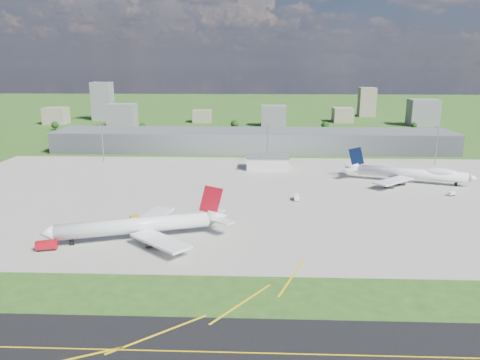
{
  "coord_description": "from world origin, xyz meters",
  "views": [
    {
      "loc": [
        4.07,
        -189.78,
        64.74
      ],
      "look_at": [
        -4.82,
        33.8,
        9.0
      ],
      "focal_mm": 35.0,
      "sensor_mm": 36.0,
      "label": 1
    }
  ],
  "objects_px": {
    "van_white_near": "(296,198)",
    "van_white_far": "(452,194)",
    "airliner_blue_quad": "(411,174)",
    "fire_truck": "(47,246)",
    "tug_yellow": "(134,217)",
    "airliner_red_twin": "(141,226)"
  },
  "relations": [
    {
      "from": "fire_truck",
      "to": "tug_yellow",
      "type": "relative_size",
      "value": 2.09
    },
    {
      "from": "fire_truck",
      "to": "tug_yellow",
      "type": "height_order",
      "value": "fire_truck"
    },
    {
      "from": "airliner_red_twin",
      "to": "van_white_near",
      "type": "distance_m",
      "value": 82.99
    },
    {
      "from": "airliner_red_twin",
      "to": "van_white_near",
      "type": "height_order",
      "value": "airliner_red_twin"
    },
    {
      "from": "tug_yellow",
      "to": "van_white_far",
      "type": "relative_size",
      "value": 0.87
    },
    {
      "from": "fire_truck",
      "to": "van_white_far",
      "type": "relative_size",
      "value": 1.81
    },
    {
      "from": "tug_yellow",
      "to": "airliner_blue_quad",
      "type": "bearing_deg",
      "value": -13.56
    },
    {
      "from": "airliner_red_twin",
      "to": "airliner_blue_quad",
      "type": "distance_m",
      "value": 158.93
    },
    {
      "from": "tug_yellow",
      "to": "van_white_far",
      "type": "xyz_separation_m",
      "value": [
        150.54,
        42.74,
        0.21
      ]
    },
    {
      "from": "airliner_red_twin",
      "to": "airliner_blue_quad",
      "type": "bearing_deg",
      "value": -162.72
    },
    {
      "from": "van_white_near",
      "to": "van_white_far",
      "type": "distance_m",
      "value": 79.61
    },
    {
      "from": "tug_yellow",
      "to": "van_white_far",
      "type": "distance_m",
      "value": 156.49
    },
    {
      "from": "airliner_blue_quad",
      "to": "van_white_near",
      "type": "bearing_deg",
      "value": -131.54
    },
    {
      "from": "airliner_blue_quad",
      "to": "fire_truck",
      "type": "height_order",
      "value": "airliner_blue_quad"
    },
    {
      "from": "airliner_blue_quad",
      "to": "tug_yellow",
      "type": "height_order",
      "value": "airliner_blue_quad"
    },
    {
      "from": "airliner_blue_quad",
      "to": "airliner_red_twin",
      "type": "bearing_deg",
      "value": -125.87
    },
    {
      "from": "airliner_blue_quad",
      "to": "tug_yellow",
      "type": "bearing_deg",
      "value": -134.42
    },
    {
      "from": "airliner_blue_quad",
      "to": "van_white_near",
      "type": "relative_size",
      "value": 12.92
    },
    {
      "from": "van_white_near",
      "to": "van_white_far",
      "type": "relative_size",
      "value": 1.22
    },
    {
      "from": "airliner_blue_quad",
      "to": "van_white_far",
      "type": "height_order",
      "value": "airliner_blue_quad"
    },
    {
      "from": "van_white_far",
      "to": "van_white_near",
      "type": "bearing_deg",
      "value": 151.14
    },
    {
      "from": "van_white_far",
      "to": "airliner_blue_quad",
      "type": "bearing_deg",
      "value": 77.48
    }
  ]
}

